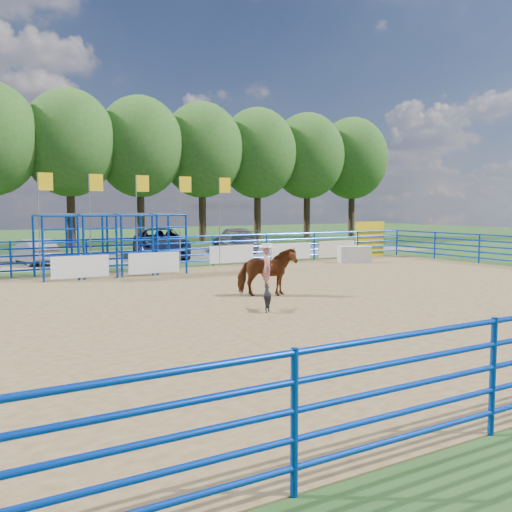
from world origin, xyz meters
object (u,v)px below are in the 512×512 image
(car_c, at_px, (161,243))
(car_d, at_px, (235,240))
(announcer_table, at_px, (354,254))
(calf, at_px, (267,297))
(horse_and_rider, at_px, (267,269))
(car_b, at_px, (34,251))

(car_c, height_order, car_d, car_c)
(announcer_table, height_order, calf, announcer_table)
(announcer_table, bearing_deg, car_c, 134.71)
(announcer_table, bearing_deg, horse_and_rider, -143.87)
(announcer_table, bearing_deg, car_b, 151.52)
(announcer_table, distance_m, car_c, 10.63)
(horse_and_rider, xyz_separation_m, calf, (-1.33, -2.17, -0.49))
(horse_and_rider, bearing_deg, car_b, 107.50)
(car_c, relative_size, car_d, 1.15)
(announcer_table, xyz_separation_m, horse_and_rider, (-9.49, -6.93, 0.43))
(announcer_table, bearing_deg, car_d, 101.39)
(calf, bearing_deg, car_d, -44.42)
(car_b, bearing_deg, horse_and_rider, 99.32)
(horse_and_rider, height_order, car_d, horse_and_rider)
(horse_and_rider, bearing_deg, calf, -121.53)
(horse_and_rider, xyz_separation_m, car_c, (2.02, 14.48, -0.04))
(announcer_table, distance_m, calf, 14.14)
(horse_and_rider, xyz_separation_m, car_d, (7.64, 16.14, -0.12))
(car_b, bearing_deg, announcer_table, 143.34)
(car_b, bearing_deg, calf, 92.84)
(horse_and_rider, bearing_deg, car_d, 64.68)
(announcer_table, distance_m, horse_and_rider, 11.76)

